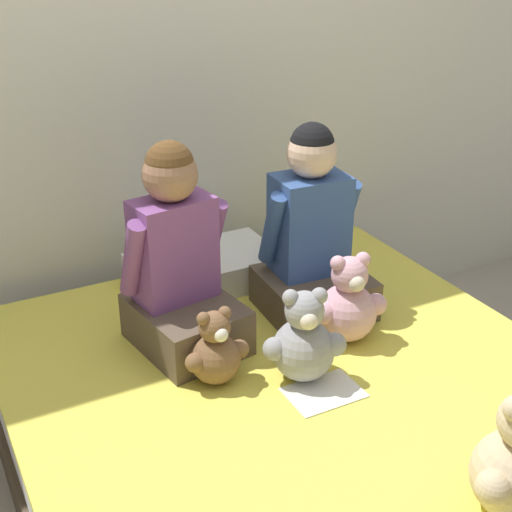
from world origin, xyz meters
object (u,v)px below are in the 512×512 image
object	(u,v)px
teddy_bear_held_by_right_child	(348,304)
sign_card	(324,392)
bed	(318,463)
teddy_bear_between_children	(304,341)
child_on_right	(312,238)
pillow_at_headboard	(205,269)
child_on_left	(179,266)
teddy_bear_held_by_left_child	(215,352)

from	to	relation	value
teddy_bear_held_by_right_child	sign_card	world-z (taller)	teddy_bear_held_by_right_child
bed	teddy_bear_between_children	size ratio (longest dim) A/B	6.77
child_on_right	teddy_bear_between_children	distance (m)	0.44
child_on_right	pillow_at_headboard	world-z (taller)	child_on_right
child_on_left	child_on_right	bearing A→B (deg)	-8.89
bed	sign_card	bearing A→B (deg)	46.03
bed	child_on_right	xyz separation A→B (m)	(0.25, 0.47, 0.48)
child_on_right	teddy_bear_between_children	size ratio (longest dim) A/B	2.22
child_on_right	sign_card	size ratio (longest dim) A/B	3.04
bed	sign_card	world-z (taller)	sign_card
child_on_left	teddy_bear_held_by_left_child	world-z (taller)	child_on_left
child_on_left	teddy_bear_held_by_right_child	world-z (taller)	child_on_left
child_on_right	pillow_at_headboard	distance (m)	0.45
child_on_left	teddy_bear_held_by_left_child	xyz separation A→B (m)	(0.00, -0.25, -0.16)
bed	child_on_left	world-z (taller)	child_on_left
child_on_left	teddy_bear_held_by_right_child	size ratio (longest dim) A/B	2.20
child_on_right	sign_card	xyz separation A→B (m)	(-0.22, -0.44, -0.26)
teddy_bear_held_by_left_child	pillow_at_headboard	xyz separation A→B (m)	(0.22, 0.57, -0.04)
bed	pillow_at_headboard	world-z (taller)	pillow_at_headboard
teddy_bear_between_children	pillow_at_headboard	size ratio (longest dim) A/B	0.55
child_on_right	teddy_bear_between_children	world-z (taller)	child_on_right
child_on_right	teddy_bear_held_by_left_child	bearing A→B (deg)	-148.92
teddy_bear_held_by_right_child	teddy_bear_between_children	xyz separation A→B (m)	(-0.23, -0.12, -0.00)
teddy_bear_between_children	teddy_bear_held_by_left_child	bearing A→B (deg)	176.15
teddy_bear_between_children	teddy_bear_held_by_right_child	bearing A→B (deg)	46.51
child_on_left	child_on_right	size ratio (longest dim) A/B	1.01
teddy_bear_held_by_left_child	teddy_bear_between_children	world-z (taller)	teddy_bear_between_children
teddy_bear_between_children	child_on_right	bearing A→B (deg)	75.58
bed	child_on_right	bearing A→B (deg)	62.10
child_on_right	pillow_at_headboard	bearing A→B (deg)	130.67
child_on_left	child_on_right	distance (m)	0.47
teddy_bear_held_by_left_child	pillow_at_headboard	size ratio (longest dim) A/B	0.45
teddy_bear_held_by_left_child	teddy_bear_held_by_right_child	xyz separation A→B (m)	(0.46, 0.02, 0.02)
bed	teddy_bear_held_by_right_child	distance (m)	0.49
teddy_bear_held_by_left_child	teddy_bear_between_children	xyz separation A→B (m)	(0.23, -0.10, 0.02)
bed	teddy_bear_held_by_left_child	size ratio (longest dim) A/B	8.34
teddy_bear_held_by_right_child	pillow_at_headboard	distance (m)	0.61
bed	child_on_left	xyz separation A→B (m)	(-0.22, 0.47, 0.48)
teddy_bear_held_by_left_child	pillow_at_headboard	distance (m)	0.61
sign_card	child_on_right	bearing A→B (deg)	63.29
bed	teddy_bear_between_children	bearing A→B (deg)	83.63
child_on_left	bed	bearing A→B (deg)	-73.41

